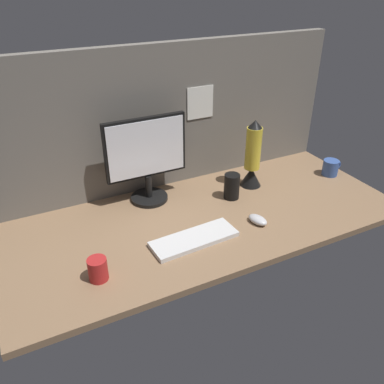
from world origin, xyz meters
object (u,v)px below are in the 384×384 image
object	(u,v)px
mouse	(258,220)
mug_red_plastic	(98,269)
monitor	(146,157)
mug_ceramic_blue	(331,168)
lava_lamp	(252,159)
keyboard	(194,239)
mug_black_travel	(232,186)

from	to	relation	value
mouse	mug_red_plastic	bearing A→B (deg)	169.88
monitor	mug_red_plastic	distance (cm)	61.70
mug_ceramic_blue	lava_lamp	world-z (taller)	lava_lamp
keyboard	mouse	distance (cm)	31.42
monitor	keyboard	distance (cm)	46.45
keyboard	mug_ceramic_blue	xyz separation A→B (cm)	(93.85, 20.55, 3.29)
monitor	mug_black_travel	distance (cm)	43.90
mouse	lava_lamp	distance (cm)	37.71
monitor	mug_red_plastic	bearing A→B (deg)	-129.31
keyboard	mouse	xyz separation A→B (cm)	(31.40, -0.80, 0.70)
keyboard	lava_lamp	distance (cm)	58.65
keyboard	mug_black_travel	world-z (taller)	mug_black_travel
keyboard	mug_ceramic_blue	distance (cm)	96.13
mouse	mug_ceramic_blue	size ratio (longest dim) A/B	0.83
mug_black_travel	mouse	bearing A→B (deg)	-92.60
mouse	mug_black_travel	bearing A→B (deg)	74.14
mug_black_travel	mug_ceramic_blue	size ratio (longest dim) A/B	1.10
monitor	mug_black_travel	world-z (taller)	monitor
keyboard	mug_black_travel	bearing A→B (deg)	32.87
mug_red_plastic	mug_black_travel	bearing A→B (deg)	20.94
mug_black_travel	mug_red_plastic	distance (cm)	79.47
mouse	lava_lamp	bearing A→B (deg)	48.15
lava_lamp	mouse	bearing A→B (deg)	-118.60
monitor	keyboard	size ratio (longest dim) A/B	1.13
monitor	mug_red_plastic	world-z (taller)	monitor
monitor	keyboard	bearing A→B (deg)	-83.88
monitor	mug_ceramic_blue	xyz separation A→B (cm)	(98.22, -20.22, -18.53)
monitor	mug_black_travel	xyz separation A→B (cm)	(36.88, -17.19, -16.46)
monitor	mouse	xyz separation A→B (cm)	(35.77, -41.57, -21.11)
mouse	mug_ceramic_blue	distance (cm)	66.04
monitor	mug_ceramic_blue	bearing A→B (deg)	-11.63
monitor	mug_black_travel	size ratio (longest dim) A/B	3.28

